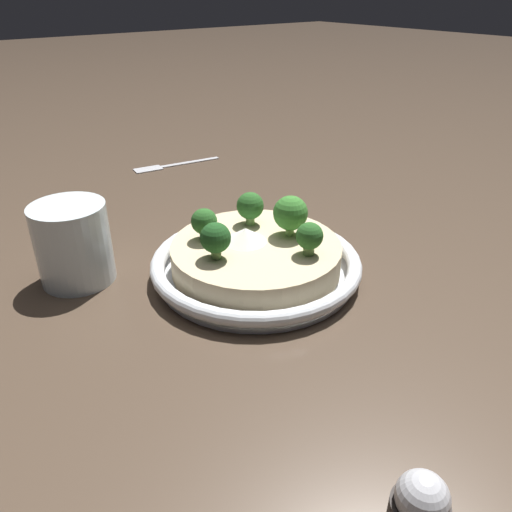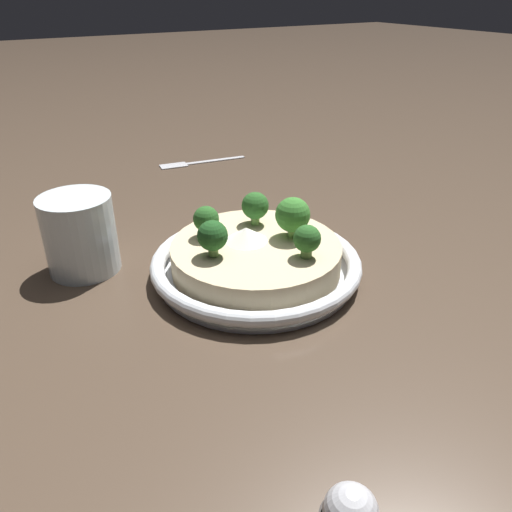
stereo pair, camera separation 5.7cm
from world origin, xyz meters
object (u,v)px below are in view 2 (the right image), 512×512
broccoli_front (255,206)px  broccoli_right (211,235)px  risotto_bowl (256,261)px  broccoli_back_left (307,240)px  broccoli_front_right (206,220)px  broccoli_left (293,215)px  drinking_glass (80,234)px  fork_utensil (194,163)px

broccoli_front → broccoli_right: (0.08, 0.04, 0.00)m
broccoli_right → risotto_bowl: bearing=177.0°
broccoli_back_left → broccoli_front_right: size_ratio=0.99×
broccoli_left → broccoli_front_right: broccoli_left is taller
broccoli_left → drinking_glass: size_ratio=0.53×
broccoli_front → broccoli_front_right: size_ratio=1.08×
broccoli_left → drinking_glass: (0.21, -0.12, -0.02)m
broccoli_right → broccoli_left: bearing=174.6°
broccoli_left → fork_utensil: broccoli_left is taller
drinking_glass → risotto_bowl: bearing=144.7°
drinking_glass → fork_utensil: size_ratio=0.55×
fork_utensil → broccoli_left: bearing=89.8°
risotto_bowl → broccoli_front_right: size_ratio=6.44×
risotto_bowl → broccoli_left: size_ratio=5.02×
broccoli_front_right → fork_utensil: size_ratio=0.23×
broccoli_front → drinking_glass: size_ratio=0.44×
broccoli_front → broccoli_back_left: broccoli_front is taller
broccoli_left → broccoli_back_left: broccoli_left is taller
broccoli_right → drinking_glass: bearing=-45.6°
risotto_bowl → fork_utensil: size_ratio=1.46×
broccoli_left → broccoli_right: size_ratio=1.18×
broccoli_front_right → drinking_glass: (0.13, -0.07, -0.02)m
broccoli_left → drinking_glass: bearing=-30.5°
broccoli_back_left → drinking_glass: 0.26m
fork_utensil → broccoli_front_right: bearing=76.4°
broccoli_right → broccoli_front_right: broccoli_right is taller
broccoli_right → drinking_glass: size_ratio=0.45×
broccoli_front_right → broccoli_front: bearing=-179.0°
broccoli_back_left → fork_utensil: bearing=-99.7°
broccoli_front_right → drinking_glass: bearing=-29.9°
broccoli_front_right → drinking_glass: drinking_glass is taller
broccoli_front → broccoli_left: 0.06m
broccoli_front → broccoli_back_left: (-0.00, 0.10, -0.00)m
risotto_bowl → broccoli_back_left: bearing=119.3°
risotto_bowl → broccoli_front: (-0.03, -0.05, 0.05)m
broccoli_back_left → broccoli_left: bearing=-106.8°
broccoli_back_left → broccoli_front_right: (0.07, -0.10, 0.00)m
broccoli_back_left → broccoli_right: 0.10m
broccoli_front → broccoli_left: broccoli_left is taller
broccoli_right → drinking_glass: 0.16m
risotto_bowl → broccoli_left: (-0.04, 0.01, 0.05)m
broccoli_front → drinking_glass: bearing=-20.4°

